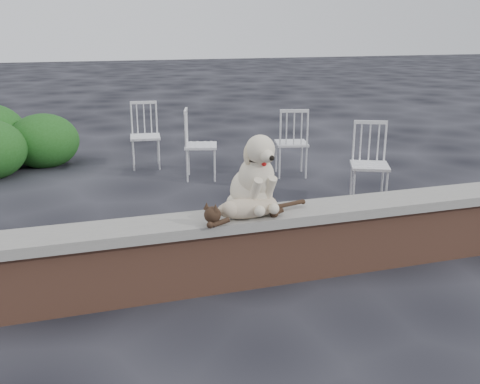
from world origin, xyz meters
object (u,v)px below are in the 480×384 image
object	(u,v)px
cat	(248,207)
chair_c	(291,142)
chair_d	(370,164)
chair_e	(201,144)
chair_b	(145,136)
dog	(252,172)

from	to	relation	value
cat	chair_c	size ratio (longest dim) A/B	1.15
chair_d	chair_e	distance (m)	2.28
chair_b	chair_d	bearing A→B (deg)	-41.23
chair_e	chair_d	bearing A→B (deg)	-120.64
cat	chair_b	size ratio (longest dim) A/B	1.15
cat	chair_b	world-z (taller)	chair_b
chair_e	chair_b	bearing A→B (deg)	52.14
chair_e	chair_b	xyz separation A→B (m)	(-0.62, 0.83, 0.00)
chair_c	chair_b	bearing A→B (deg)	-15.39
dog	chair_d	distance (m)	2.45
cat	chair_e	size ratio (longest dim) A/B	1.15
dog	chair_c	size ratio (longest dim) A/B	0.69
dog	chair_e	size ratio (longest dim) A/B	0.69
dog	cat	bearing A→B (deg)	-127.34
cat	chair_e	bearing A→B (deg)	73.43
cat	chair_b	distance (m)	4.08
dog	chair_b	size ratio (longest dim) A/B	0.69
chair_c	chair_e	bearing A→B (deg)	4.20
chair_d	chair_e	size ratio (longest dim) A/B	1.00
cat	chair_c	bearing A→B (deg)	52.36
cat	chair_d	bearing A→B (deg)	29.27
chair_c	chair_d	size ratio (longest dim) A/B	1.00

